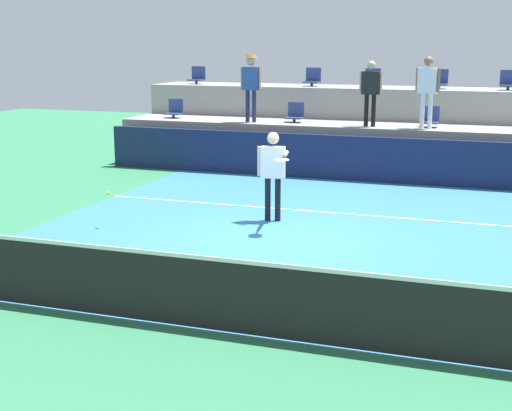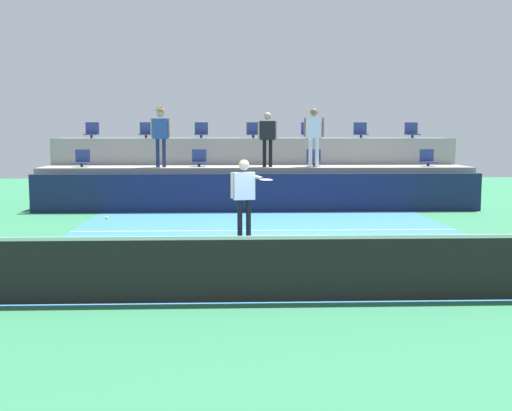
{
  "view_description": "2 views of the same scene",
  "coord_description": "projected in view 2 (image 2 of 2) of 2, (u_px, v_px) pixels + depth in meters",
  "views": [
    {
      "loc": [
        3.61,
        -11.45,
        3.34
      ],
      "look_at": [
        0.14,
        -1.41,
        0.95
      ],
      "focal_mm": 51.07,
      "sensor_mm": 36.0,
      "label": 1
    },
    {
      "loc": [
        -0.79,
        -12.39,
        2.28
      ],
      "look_at": [
        -0.35,
        -1.16,
        1.0
      ],
      "focal_mm": 45.05,
      "sensor_mm": 36.0,
      "label": 2
    }
  ],
  "objects": [
    {
      "name": "stadium_chair_lower_far_left",
      "position": [
        82.0,
        160.0,
        19.4
      ],
      "size": [
        0.44,
        0.4,
        0.52
      ],
      "color": "#2D2D33",
      "rests_on": "seating_tier_lower"
    },
    {
      "name": "tennis_net",
      "position": [
        290.0,
        267.0,
        8.56
      ],
      "size": [
        10.48,
        0.08,
        1.07
      ],
      "color": "black",
      "rests_on": "ground_plane"
    },
    {
      "name": "stadium_chair_lower_far_right",
      "position": [
        427.0,
        159.0,
        19.81
      ],
      "size": [
        0.44,
        0.4,
        0.52
      ],
      "color": "#2D2D33",
      "rests_on": "seating_tier_lower"
    },
    {
      "name": "stadium_chair_upper_center",
      "position": [
        253.0,
        132.0,
        21.29
      ],
      "size": [
        0.44,
        0.4,
        0.52
      ],
      "color": "#2D2D33",
      "rests_on": "seating_tier_upper"
    },
    {
      "name": "spectator_in_white",
      "position": [
        314.0,
        131.0,
        19.19
      ],
      "size": [
        0.61,
        0.28,
        1.75
      ],
      "color": "white",
      "rests_on": "seating_tier_lower"
    },
    {
      "name": "stadium_chair_upper_far_right",
      "position": [
        412.0,
        132.0,
        21.5
      ],
      "size": [
        0.44,
        0.4,
        0.52
      ],
      "color": "#2D2D33",
      "rests_on": "seating_tier_upper"
    },
    {
      "name": "court_service_line",
      "position": [
        265.0,
        230.0,
        14.97
      ],
      "size": [
        9.0,
        0.06,
        0.0
      ],
      "primitive_type": "cube",
      "color": "white",
      "rests_on": "ground_plane"
    },
    {
      "name": "spectator_in_grey",
      "position": [
        268.0,
        134.0,
        19.15
      ],
      "size": [
        0.58,
        0.23,
        1.64
      ],
      "color": "black",
      "rests_on": "seating_tier_lower"
    },
    {
      "name": "spectator_with_hat",
      "position": [
        160.0,
        130.0,
        19.01
      ],
      "size": [
        0.6,
        0.45,
        1.78
      ],
      "color": "navy",
      "rests_on": "seating_tier_lower"
    },
    {
      "name": "stadium_chair_upper_mid_right",
      "position": [
        308.0,
        132.0,
        21.36
      ],
      "size": [
        0.44,
        0.4,
        0.52
      ],
      "color": "#2D2D33",
      "rests_on": "seating_tier_upper"
    },
    {
      "name": "sponsor_backboard",
      "position": [
        258.0,
        193.0,
        18.48
      ],
      "size": [
        13.0,
        0.16,
        1.1
      ],
      "primitive_type": "cube",
      "color": "#141E42",
      "rests_on": "ground_plane"
    },
    {
      "name": "seating_tier_lower",
      "position": [
        256.0,
        187.0,
        19.76
      ],
      "size": [
        13.0,
        1.8,
        1.25
      ],
      "primitive_type": "cube",
      "color": "gray",
      "rests_on": "ground_plane"
    },
    {
      "name": "stadium_chair_upper_far_left",
      "position": [
        92.0,
        132.0,
        21.09
      ],
      "size": [
        0.44,
        0.4,
        0.52
      ],
      "color": "#2D2D33",
      "rests_on": "seating_tier_upper"
    },
    {
      "name": "stadium_chair_lower_left",
      "position": [
        199.0,
        159.0,
        19.54
      ],
      "size": [
        0.44,
        0.4,
        0.52
      ],
      "color": "#2D2D33",
      "rests_on": "seating_tier_lower"
    },
    {
      "name": "stadium_chair_lower_right",
      "position": [
        314.0,
        159.0,
        19.67
      ],
      "size": [
        0.44,
        0.4,
        0.52
      ],
      "color": "#2D2D33",
      "rests_on": "seating_tier_lower"
    },
    {
      "name": "court_inner_paint",
      "position": [
        268.0,
        241.0,
        13.58
      ],
      "size": [
        9.0,
        10.0,
        0.01
      ],
      "primitive_type": "cube",
      "color": "teal",
      "rests_on": "ground_plane"
    },
    {
      "name": "tennis_player",
      "position": [
        245.0,
        190.0,
        13.81
      ],
      "size": [
        0.89,
        1.16,
        1.7
      ],
      "color": "black",
      "rests_on": "ground_plane"
    },
    {
      "name": "seating_tier_upper",
      "position": [
        254.0,
        169.0,
        21.5
      ],
      "size": [
        13.0,
        1.8,
        2.1
      ],
      "primitive_type": "cube",
      "color": "gray",
      "rests_on": "ground_plane"
    },
    {
      "name": "tennis_ball",
      "position": [
        107.0,
        218.0,
        12.32
      ],
      "size": [
        0.07,
        0.07,
        0.07
      ],
      "color": "#CCE033"
    },
    {
      "name": "stadium_chair_upper_left",
      "position": [
        146.0,
        132.0,
        21.16
      ],
      "size": [
        0.44,
        0.4,
        0.52
      ],
      "color": "#2D2D33",
      "rests_on": "seating_tier_upper"
    },
    {
      "name": "ground_plane",
      "position": [
        271.0,
        249.0,
        12.59
      ],
      "size": [
        40.0,
        40.0,
        0.0
      ],
      "primitive_type": "plane",
      "color": "#2D754C"
    },
    {
      "name": "stadium_chair_upper_mid_left",
      "position": [
        201.0,
        132.0,
        21.23
      ],
      "size": [
        0.44,
        0.4,
        0.52
      ],
      "color": "#2D2D33",
      "rests_on": "seating_tier_upper"
    },
    {
      "name": "stadium_chair_upper_right",
      "position": [
        361.0,
        132.0,
        21.43
      ],
      "size": [
        0.44,
        0.4,
        0.52
      ],
      "color": "#2D2D33",
      "rests_on": "seating_tier_upper"
    }
  ]
}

